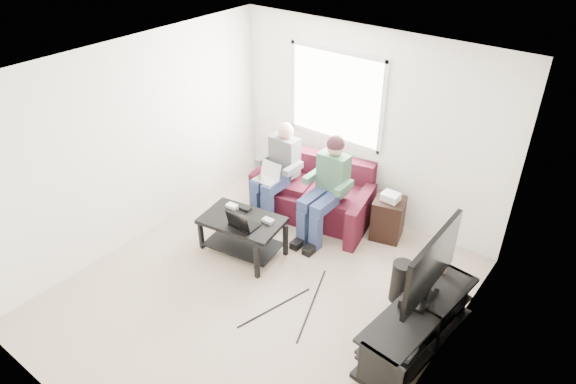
{
  "coord_description": "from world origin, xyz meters",
  "views": [
    {
      "loc": [
        2.99,
        -3.34,
        4.14
      ],
      "look_at": [
        -0.05,
        0.6,
        1.06
      ],
      "focal_mm": 32.0,
      "sensor_mm": 36.0,
      "label": 1
    }
  ],
  "objects_px": {
    "tv": "(432,265)",
    "end_table": "(388,217)",
    "coffee_table": "(242,227)",
    "tv_stand": "(417,328)",
    "subwoofer": "(401,282)",
    "sofa": "(313,195)"
  },
  "relations": [
    {
      "from": "sofa",
      "to": "tv",
      "type": "bearing_deg",
      "value": -29.06
    },
    {
      "from": "tv",
      "to": "end_table",
      "type": "xyz_separation_m",
      "value": [
        -1.13,
        1.39,
        -0.68
      ]
    },
    {
      "from": "end_table",
      "to": "sofa",
      "type": "bearing_deg",
      "value": -172.49
    },
    {
      "from": "coffee_table",
      "to": "tv_stand",
      "type": "relative_size",
      "value": 0.67
    },
    {
      "from": "tv",
      "to": "end_table",
      "type": "bearing_deg",
      "value": 129.21
    },
    {
      "from": "sofa",
      "to": "coffee_table",
      "type": "distance_m",
      "value": 1.28
    },
    {
      "from": "coffee_table",
      "to": "tv",
      "type": "height_order",
      "value": "tv"
    },
    {
      "from": "coffee_table",
      "to": "sofa",
      "type": "bearing_deg",
      "value": 81.2
    },
    {
      "from": "tv",
      "to": "subwoofer",
      "type": "height_order",
      "value": "tv"
    },
    {
      "from": "coffee_table",
      "to": "subwoofer",
      "type": "bearing_deg",
      "value": 12.13
    },
    {
      "from": "sofa",
      "to": "tv",
      "type": "relative_size",
      "value": 1.74
    },
    {
      "from": "tv_stand",
      "to": "tv",
      "type": "distance_m",
      "value": 0.76
    },
    {
      "from": "tv_stand",
      "to": "tv",
      "type": "bearing_deg",
      "value": 91.47
    },
    {
      "from": "tv",
      "to": "end_table",
      "type": "relative_size",
      "value": 1.63
    },
    {
      "from": "sofa",
      "to": "subwoofer",
      "type": "xyz_separation_m",
      "value": [
        1.8,
        -0.84,
        -0.05
      ]
    },
    {
      "from": "tv",
      "to": "subwoofer",
      "type": "xyz_separation_m",
      "value": [
        -0.44,
        0.4,
        -0.73
      ]
    },
    {
      "from": "coffee_table",
      "to": "tv_stand",
      "type": "height_order",
      "value": "tv_stand"
    },
    {
      "from": "end_table",
      "to": "subwoofer",
      "type": "bearing_deg",
      "value": -54.8
    },
    {
      "from": "tv_stand",
      "to": "subwoofer",
      "type": "bearing_deg",
      "value": 131.19
    },
    {
      "from": "sofa",
      "to": "tv_stand",
      "type": "bearing_deg",
      "value": -30.95
    },
    {
      "from": "coffee_table",
      "to": "end_table",
      "type": "relative_size",
      "value": 1.62
    },
    {
      "from": "coffee_table",
      "to": "tv",
      "type": "distance_m",
      "value": 2.51
    }
  ]
}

